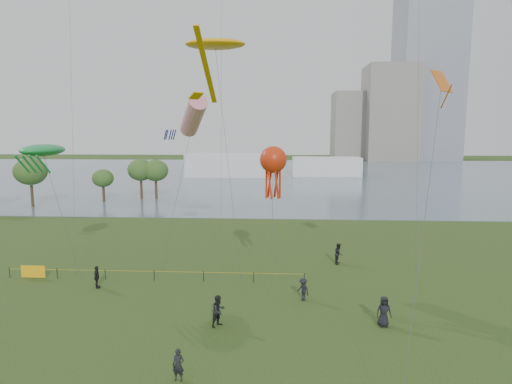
{
  "coord_description": "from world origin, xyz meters",
  "views": [
    {
      "loc": [
        1.5,
        -17.11,
        11.86
      ],
      "look_at": [
        0.0,
        10.0,
        8.0
      ],
      "focal_mm": 30.0,
      "sensor_mm": 36.0,
      "label": 1
    }
  ],
  "objects": [
    {
      "name": "lake",
      "position": [
        0.0,
        100.0,
        0.02
      ],
      "size": [
        400.0,
        120.0,
        0.08
      ],
      "primitive_type": "cube",
      "color": "slate",
      "rests_on": "ground_plane"
    },
    {
      "name": "tower",
      "position": [
        62.0,
        168.0,
        60.0
      ],
      "size": [
        24.0,
        24.0,
        120.0
      ],
      "primitive_type": "cube",
      "color": "slate",
      "rests_on": "ground_plane"
    },
    {
      "name": "building_mid",
      "position": [
        46.0,
        162.0,
        19.0
      ],
      "size": [
        20.0,
        20.0,
        38.0
      ],
      "primitive_type": "cube",
      "color": "gray",
      "rests_on": "ground_plane"
    },
    {
      "name": "building_low",
      "position": [
        32.0,
        168.0,
        14.0
      ],
      "size": [
        16.0,
        18.0,
        28.0
      ],
      "primitive_type": "cube",
      "color": "gray",
      "rests_on": "ground_plane"
    },
    {
      "name": "pavilion_left",
      "position": [
        -12.0,
        95.0,
        3.0
      ],
      "size": [
        22.0,
        8.0,
        6.0
      ],
      "primitive_type": "cube",
      "color": "silver",
      "rests_on": "ground_plane"
    },
    {
      "name": "pavilion_right",
      "position": [
        14.0,
        98.0,
        2.5
      ],
      "size": [
        18.0,
        7.0,
        5.0
      ],
      "primitive_type": "cube",
      "color": "white",
      "rests_on": "ground_plane"
    },
    {
      "name": "trees",
      "position": [
        -31.16,
        51.02,
        5.13
      ],
      "size": [
        27.93,
        16.49,
        7.75
      ],
      "color": "#3A2B1A",
      "rests_on": "ground_plane"
    },
    {
      "name": "fence",
      "position": [
        -14.6,
        15.34,
        0.55
      ],
      "size": [
        24.07,
        0.07,
        1.05
      ],
      "color": "black",
      "rests_on": "ground_plane"
    },
    {
      "name": "spectator_a",
      "position": [
        -2.16,
        7.58,
        0.97
      ],
      "size": [
        1.17,
        1.2,
        1.95
      ],
      "primitive_type": "imported",
      "rotation": [
        0.0,
        0.0,
        0.89
      ],
      "color": "black",
      "rests_on": "ground_plane"
    },
    {
      "name": "spectator_b",
      "position": [
        3.22,
        11.87,
        0.81
      ],
      "size": [
        1.15,
        1.19,
        1.63
      ],
      "primitive_type": "imported",
      "rotation": [
        0.0,
        0.0,
        -0.86
      ],
      "color": "black",
      "rests_on": "ground_plane"
    },
    {
      "name": "spectator_c",
      "position": [
        -12.34,
        13.46,
        0.86
      ],
      "size": [
        0.61,
        1.07,
        1.73
      ],
      "primitive_type": "imported",
      "rotation": [
        0.0,
        0.0,
        1.76
      ],
      "color": "black",
      "rests_on": "ground_plane"
    },
    {
      "name": "spectator_d",
      "position": [
        7.94,
        8.1,
        0.95
      ],
      "size": [
        0.98,
        0.69,
        1.9
      ],
      "primitive_type": "imported",
      "rotation": [
        0.0,
        0.0,
        0.1
      ],
      "color": "black",
      "rests_on": "ground_plane"
    },
    {
      "name": "spectator_f",
      "position": [
        -3.26,
        1.7,
        0.79
      ],
      "size": [
        0.61,
        0.43,
        1.58
      ],
      "primitive_type": "imported",
      "rotation": [
        0.0,
        0.0,
        -0.1
      ],
      "color": "black",
      "rests_on": "ground_plane"
    },
    {
      "name": "spectator_g",
      "position": [
        6.89,
        20.56,
        0.94
      ],
      "size": [
        0.95,
        1.08,
        1.88
      ],
      "primitive_type": "imported",
      "rotation": [
        0.0,
        0.0,
        1.27
      ],
      "color": "black",
      "rests_on": "ground_plane"
    },
    {
      "name": "kite_stingray",
      "position": [
        -3.5,
        16.47,
        18.37
      ],
      "size": [
        4.68,
        9.93,
        18.83
      ],
      "rotation": [
        0.0,
        0.0,
        -0.29
      ],
      "color": "#3F3F42"
    },
    {
      "name": "kite_windsock",
      "position": [
        -6.03,
        20.15,
        13.16
      ],
      "size": [
        4.17,
        5.54,
        14.99
      ],
      "rotation": [
        0.0,
        0.0,
        -0.07
      ],
      "color": "#3F3F42"
    },
    {
      "name": "kite_creature",
      "position": [
        -17.21,
        15.81,
        10.36
      ],
      "size": [
        4.15,
        4.9,
        10.86
      ],
      "rotation": [
        0.0,
        0.0,
        -0.34
      ],
      "color": "#3F3F42"
    },
    {
      "name": "kite_octopus",
      "position": [
        1.03,
        14.51,
        9.69
      ],
      "size": [
        1.99,
        3.39,
        10.79
      ],
      "rotation": [
        0.0,
        0.0,
        0.01
      ],
      "color": "#3F3F42"
    },
    {
      "name": "kite_delta",
      "position": [
        11.26,
        10.02,
        14.25
      ],
      "size": [
        6.33,
        13.61,
        15.63
      ],
      "rotation": [
        0.0,
        0.0,
        0.29
      ],
      "color": "#3F3F42"
    }
  ]
}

